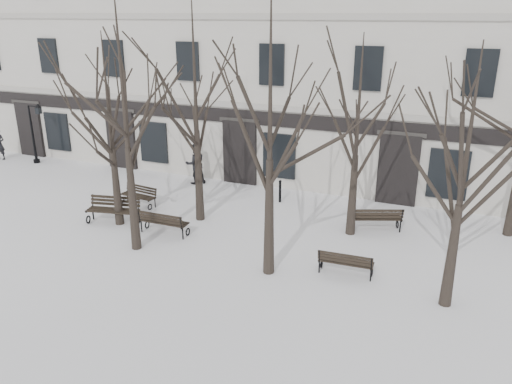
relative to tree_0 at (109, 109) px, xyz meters
The scene contains 17 objects.
ground 7.42m from the tree_0, 18.28° to the right, with size 100.00×100.00×0.00m, color white.
building 12.52m from the tree_0, 62.59° to the left, with size 40.40×10.20×11.40m.
tree_0 is the anchor object (origin of this frame).
tree_1 2.49m from the tree_0, 39.66° to the right, with size 5.79×5.79×8.26m.
tree_2 6.70m from the tree_0, 11.81° to the right, with size 5.93×5.93×8.47m.
tree_3 11.60m from the tree_0, ahead, with size 4.81×4.81×6.88m.
tree_4 3.11m from the tree_0, 30.74° to the left, with size 5.75×5.75×8.22m.
tree_5 8.51m from the tree_0, 16.41° to the left, with size 4.81×4.81×6.88m.
bench_0 3.78m from the tree_0, behind, with size 2.04×1.10×0.98m.
bench_1 4.34m from the tree_0, ahead, with size 1.79×0.67×0.90m.
bench_2 9.52m from the tree_0, ahead, with size 1.65×0.67×0.82m.
bench_3 4.34m from the tree_0, 103.34° to the left, with size 1.64×0.78×0.80m.
bench_4 10.14m from the tree_0, 18.29° to the left, with size 1.96×1.32×0.94m.
lamp_post 10.43m from the tree_0, 150.42° to the left, with size 0.98×0.36×3.14m.
bollard_a 7.53m from the tree_0, 42.69° to the left, with size 0.12×0.12×0.96m.
pedestrian_a 12.96m from the tree_0, 157.08° to the left, with size 0.62×0.41×1.69m, color black.
pedestrian_b 6.79m from the tree_0, 86.03° to the left, with size 0.92×0.71×1.88m, color black.
Camera 1 is at (5.51, -12.04, 7.44)m, focal length 35.00 mm.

